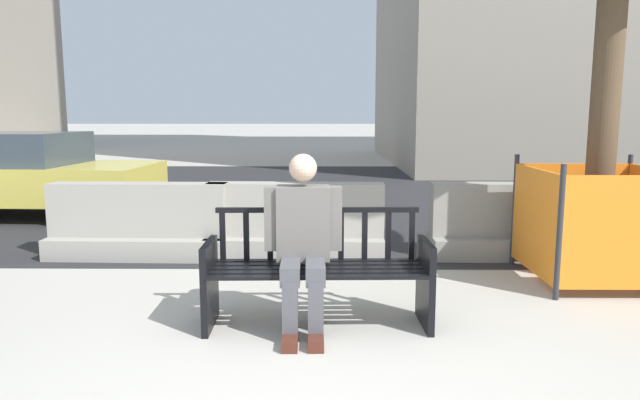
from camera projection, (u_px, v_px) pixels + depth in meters
ground_plane at (316, 395)px, 3.29m from camera, size 200.00×200.00×0.00m
street_asphalt at (323, 192)px, 11.89m from camera, size 120.00×12.00×0.01m
street_bench at (318, 274)px, 4.34m from camera, size 1.70×0.57×0.88m
seated_person at (303, 238)px, 4.24m from camera, size 0.58×0.73×1.31m
jersey_barrier_centre at (295, 227)px, 6.49m from camera, size 2.02×0.75×0.84m
jersey_barrier_left at (140, 227)px, 6.48m from camera, size 2.02×0.73×0.84m
jersey_barrier_right at (519, 227)px, 6.47m from camera, size 2.01×0.71×0.84m
construction_fence at (597, 220)px, 5.48m from camera, size 1.24×1.24×1.19m
car_taxi_near at (16, 174)px, 9.08m from camera, size 4.28×2.12×1.33m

